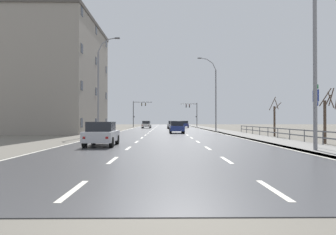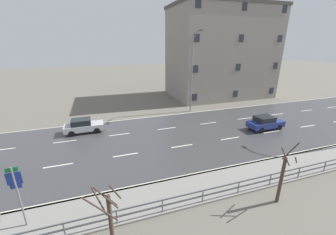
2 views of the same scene
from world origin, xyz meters
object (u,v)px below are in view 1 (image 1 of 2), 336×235
(traffic_signal_right, at_px, (193,111))
(car_far_right, at_px, (172,125))
(car_distant, at_px, (185,124))
(car_near_left, at_px, (177,127))
(car_far_left, at_px, (146,124))
(street_lamp_foreground, at_px, (312,57))
(brick_building, at_px, (57,77))
(street_lamp_left_bank, at_px, (100,87))
(highway_sign, at_px, (316,108))
(car_mid_centre, at_px, (102,134))
(traffic_signal_left, at_px, (138,109))
(street_lamp_midground, at_px, (215,95))

(traffic_signal_right, bearing_deg, car_far_right, -109.20)
(car_distant, height_order, car_near_left, same)
(traffic_signal_right, height_order, car_far_left, traffic_signal_right)
(street_lamp_foreground, distance_m, brick_building, 35.87)
(street_lamp_left_bank, bearing_deg, brick_building, 130.84)
(street_lamp_foreground, bearing_deg, brick_building, 129.66)
(street_lamp_left_bank, bearing_deg, highway_sign, -46.78)
(car_distant, height_order, car_mid_centre, same)
(car_distant, bearing_deg, highway_sign, -82.71)
(brick_building, bearing_deg, street_lamp_left_bank, -49.16)
(traffic_signal_right, relative_size, car_far_left, 1.46)
(car_far_right, height_order, car_far_left, same)
(traffic_signal_right, bearing_deg, street_lamp_foreground, -89.49)
(street_lamp_left_bank, height_order, traffic_signal_left, street_lamp_left_bank)
(traffic_signal_left, distance_m, car_near_left, 37.14)
(car_mid_centre, bearing_deg, car_far_left, 88.65)
(car_far_right, bearing_deg, highway_sign, -83.96)
(highway_sign, height_order, traffic_signal_left, traffic_signal_left)
(highway_sign, xyz_separation_m, traffic_signal_left, (-15.20, 58.20, 2.01))
(car_mid_centre, xyz_separation_m, brick_building, (-11.12, 23.56, 6.96))
(car_distant, bearing_deg, car_mid_centre, -96.90)
(car_near_left, bearing_deg, traffic_signal_right, 80.30)
(traffic_signal_left, distance_m, car_distant, 13.12)
(highway_sign, relative_size, car_mid_centre, 0.90)
(car_far_left, bearing_deg, brick_building, -115.20)
(street_lamp_foreground, height_order, highway_sign, street_lamp_foreground)
(car_far_right, bearing_deg, car_far_left, 133.98)
(car_far_right, bearing_deg, traffic_signal_left, 115.19)
(highway_sign, xyz_separation_m, car_mid_centre, (-12.64, 2.46, -1.57))
(street_lamp_foreground, relative_size, street_lamp_left_bank, 0.92)
(car_far_right, bearing_deg, brick_building, -137.59)
(brick_building, bearing_deg, car_far_left, 62.95)
(traffic_signal_left, distance_m, brick_building, 33.47)
(highway_sign, relative_size, car_far_right, 0.88)
(traffic_signal_right, bearing_deg, car_mid_centre, -101.15)
(street_lamp_left_bank, relative_size, car_mid_centre, 2.65)
(street_lamp_midground, bearing_deg, car_near_left, -131.03)
(highway_sign, bearing_deg, car_distant, 94.38)
(car_distant, xyz_separation_m, car_near_left, (-3.01, -30.22, 0.00))
(street_lamp_left_bank, xyz_separation_m, car_distant, (11.82, 35.51, -4.56))
(street_lamp_midground, bearing_deg, car_far_right, 113.36)
(highway_sign, bearing_deg, car_near_left, 107.61)
(traffic_signal_right, xyz_separation_m, traffic_signal_left, (-13.72, -0.89, 0.26))
(street_lamp_foreground, distance_m, car_mid_centre, 13.03)
(car_near_left, height_order, car_far_left, same)
(car_near_left, relative_size, car_far_right, 0.99)
(car_mid_centre, relative_size, brick_building, 0.23)
(traffic_signal_right, height_order, car_near_left, traffic_signal_right)
(traffic_signal_left, distance_m, car_mid_centre, 55.91)
(car_far_right, bearing_deg, street_lamp_foreground, -85.46)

